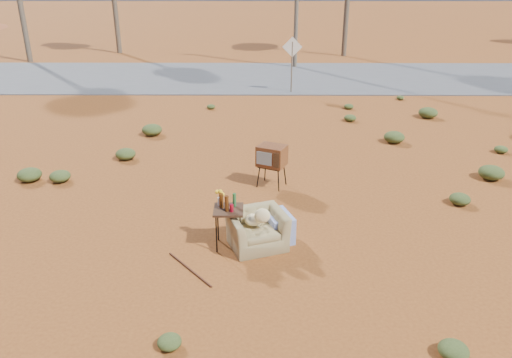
{
  "coord_description": "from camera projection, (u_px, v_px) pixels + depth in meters",
  "views": [
    {
      "loc": [
        0.22,
        -7.81,
        4.67
      ],
      "look_at": [
        0.16,
        1.26,
        0.8
      ],
      "focal_mm": 35.0,
      "sensor_mm": 36.0,
      "label": 1
    }
  ],
  "objects": [
    {
      "name": "side_table",
      "position": [
        226.0,
        207.0,
        8.78
      ],
      "size": [
        0.53,
        0.53,
        1.05
      ],
      "rotation": [
        0.0,
        0.0,
        0.01
      ],
      "color": "#362013",
      "rests_on": "ground"
    },
    {
      "name": "ground",
      "position": [
        247.0,
        247.0,
        9.02
      ],
      "size": [
        140.0,
        140.0,
        0.0
      ],
      "primitive_type": "plane",
      "color": "brown",
      "rests_on": "ground"
    },
    {
      "name": "rusty_bar",
      "position": [
        190.0,
        269.0,
        8.33
      ],
      "size": [
        0.85,
        1.02,
        0.03
      ],
      "primitive_type": "cylinder",
      "rotation": [
        0.0,
        1.57,
        -0.88
      ],
      "color": "#502515",
      "rests_on": "ground"
    },
    {
      "name": "tv_unit",
      "position": [
        272.0,
        156.0,
        11.25
      ],
      "size": [
        0.75,
        0.69,
        0.98
      ],
      "rotation": [
        0.0,
        0.0,
        -0.43
      ],
      "color": "black",
      "rests_on": "ground"
    },
    {
      "name": "scrub_patch",
      "position": [
        219.0,
        155.0,
        13.03
      ],
      "size": [
        17.49,
        8.07,
        0.33
      ],
      "color": "#414E22",
      "rests_on": "ground"
    },
    {
      "name": "highway",
      "position": [
        255.0,
        77.0,
        22.81
      ],
      "size": [
        140.0,
        7.0,
        0.04
      ],
      "primitive_type": "cube",
      "color": "#565659",
      "rests_on": "ground"
    },
    {
      "name": "armchair",
      "position": [
        261.0,
        224.0,
        8.95
      ],
      "size": [
        1.3,
        1.1,
        0.88
      ],
      "rotation": [
        0.0,
        0.0,
        0.35
      ],
      "color": "#8F7B4E",
      "rests_on": "ground"
    },
    {
      "name": "road_sign",
      "position": [
        292.0,
        55.0,
        19.46
      ],
      "size": [
        0.78,
        0.06,
        2.19
      ],
      "color": "brown",
      "rests_on": "ground"
    }
  ]
}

